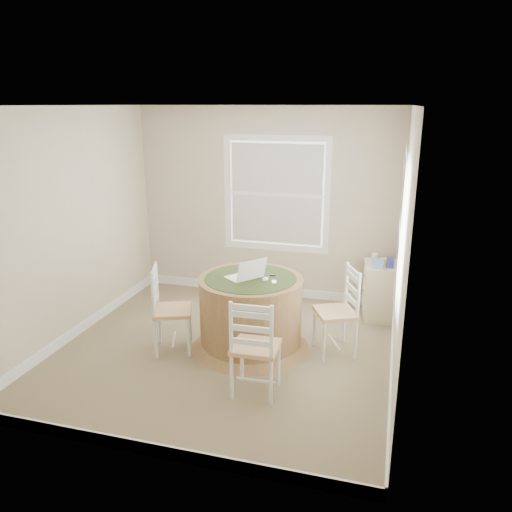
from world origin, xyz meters
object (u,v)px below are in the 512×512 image
(chair_left, at_px, (172,310))
(round_table, at_px, (251,310))
(chair_near, at_px, (256,346))
(corner_chest, at_px, (379,291))
(chair_right, at_px, (335,312))
(laptop, at_px, (246,275))

(chair_left, bearing_deg, round_table, -89.87)
(round_table, xyz_separation_m, chair_near, (0.30, -0.88, 0.03))
(corner_chest, bearing_deg, chair_near, -123.61)
(chair_left, xyz_separation_m, corner_chest, (2.13, 1.53, -0.12))
(chair_left, distance_m, chair_near, 1.24)
(chair_left, xyz_separation_m, chair_right, (1.71, 0.42, 0.00))
(corner_chest, bearing_deg, laptop, -145.57)
(chair_near, xyz_separation_m, chair_right, (0.61, 1.00, 0.00))
(round_table, bearing_deg, chair_near, -84.56)
(chair_near, bearing_deg, chair_right, -123.37)
(round_table, height_order, laptop, laptop)
(chair_near, distance_m, chair_right, 1.17)
(round_table, relative_size, chair_right, 1.39)
(chair_near, relative_size, laptop, 2.01)
(laptop, height_order, corner_chest, laptop)
(chair_right, xyz_separation_m, corner_chest, (0.42, 1.10, -0.12))
(chair_near, bearing_deg, laptop, -69.47)
(chair_left, bearing_deg, chair_right, -96.86)
(chair_right, relative_size, corner_chest, 1.34)
(chair_near, relative_size, corner_chest, 1.34)
(round_table, xyz_separation_m, laptop, (-0.05, -0.02, 0.41))
(chair_left, xyz_separation_m, laptop, (0.75, 0.29, 0.37))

